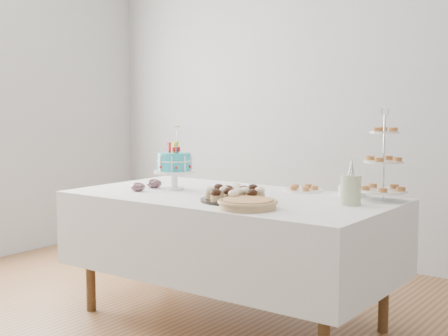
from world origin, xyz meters
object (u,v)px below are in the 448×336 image
Objects in this scene: jam_bowl_a at (138,187)px; birthday_cake at (174,173)px; pie at (248,203)px; pastry_plate at (303,189)px; table at (230,233)px; cupcake_tray at (235,194)px; tiered_stand at (384,162)px; utensil_pitcher at (351,189)px; jam_bowl_b at (154,184)px; plate_stack at (352,191)px.

birthday_cake is at bearing 53.59° from jam_bowl_a.
pastry_plate is (-0.08, 0.73, -0.01)m from pie.
table is at bearing 20.24° from jam_bowl_a.
cupcake_tray is 0.84m from tiered_stand.
cupcake_tray is 0.63m from utensil_pitcher.
utensil_pitcher reaches higher than pie.
pastry_plate is at bearing 78.39° from cupcake_tray.
jam_bowl_a is 0.93× the size of jam_bowl_b.
pastry_plate is at bearing 43.55° from birthday_cake.
tiered_stand reaches higher than table.
utensil_pitcher is (0.46, -0.31, 0.07)m from pastry_plate.
cupcake_tray is 2.39× the size of plate_stack.
jam_bowl_a is at bearing -159.76° from table.
cupcake_tray is at bearing 2.87° from jam_bowl_a.
utensil_pitcher is at bearing 7.10° from table.
cupcake_tray is 0.74× the size of tiered_stand.
pie is at bearing -123.13° from utensil_pitcher.
birthday_cake is at bearing 7.11° from jam_bowl_b.
cupcake_tray is at bearing -143.06° from tiered_stand.
utensil_pitcher is (0.13, -0.31, 0.06)m from plate_stack.
birthday_cake is at bearing -177.46° from table.
tiered_stand is (0.82, 0.33, 0.45)m from table.
pastry_plate is at bearing 36.16° from jam_bowl_a.
table is 0.63m from jam_bowl_b.
pie is 0.77m from plate_stack.
pastry_plate reaches higher than table.
pastry_plate is 0.56m from utensil_pitcher.
pastry_plate is at bearing 154.55° from utensil_pitcher.
jam_bowl_b is at bearing -160.58° from birthday_cake.
plate_stack reaches higher than pastry_plate.
pie is 1.95× the size of plate_stack.
pastry_plate is (-0.32, 0.00, -0.02)m from plate_stack.
tiered_stand reaches higher than pie.
plate_stack is (0.44, 0.57, -0.01)m from cupcake_tray.
pastry_plate is at bearing 172.41° from tiered_stand.
tiered_stand is at bearing 78.81° from utensil_pitcher.
cupcake_tray is (0.15, -0.17, 0.27)m from table.
jam_bowl_b is at bearing 162.27° from pie.
tiered_stand is at bearing 36.94° from cupcake_tray.
birthday_cake is 1.29m from tiered_stand.
tiered_stand is at bearing 55.06° from pie.
birthday_cake is 2.47× the size of plate_stack.
pie is 1.27× the size of utensil_pitcher.
birthday_cake reaches higher than utensil_pitcher.
pastry_plate is 2.58× the size of jam_bowl_a.
pie is (0.77, -0.32, -0.08)m from birthday_cake.
pastry_plate is 2.41× the size of jam_bowl_b.
plate_stack is at bearing 122.04° from utensil_pitcher.
table is at bearing 136.54° from pie.
tiered_stand is 2.12× the size of utensil_pitcher.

